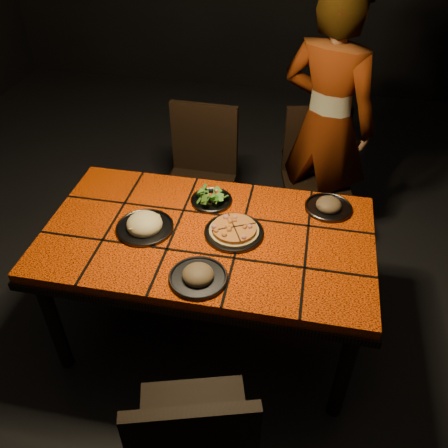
% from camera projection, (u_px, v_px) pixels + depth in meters
% --- Properties ---
extents(room_shell, '(6.04, 7.04, 3.08)m').
position_uv_depth(room_shell, '(203.00, 85.00, 1.83)').
color(room_shell, black).
rests_on(room_shell, ground).
extents(dining_table, '(1.62, 0.92, 0.75)m').
position_uv_depth(dining_table, '(208.00, 245.00, 2.35)').
color(dining_table, '#EC4307').
rests_on(dining_table, ground).
extents(chair_near, '(0.53, 0.53, 0.94)m').
position_uv_depth(chair_near, '(194.00, 442.00, 1.72)').
color(chair_near, black).
rests_on(chair_near, ground).
extents(chair_far_left, '(0.45, 0.45, 0.97)m').
position_uv_depth(chair_far_left, '(201.00, 170.00, 3.10)').
color(chair_far_left, black).
rests_on(chair_far_left, ground).
extents(chair_far_right, '(0.50, 0.50, 0.93)m').
position_uv_depth(chair_far_right, '(316.00, 169.00, 3.14)').
color(chair_far_right, black).
rests_on(chair_far_right, ground).
extents(diner, '(0.73, 0.63, 1.71)m').
position_uv_depth(diner, '(326.00, 124.00, 2.96)').
color(diner, brown).
rests_on(diner, ground).
extents(plate_pizza, '(0.32, 0.32, 0.04)m').
position_uv_depth(plate_pizza, '(234.00, 231.00, 2.29)').
color(plate_pizza, '#36363B').
rests_on(plate_pizza, dining_table).
extents(plate_pasta, '(0.28, 0.28, 0.09)m').
position_uv_depth(plate_pasta, '(145.00, 225.00, 2.31)').
color(plate_pasta, '#36363B').
rests_on(plate_pasta, dining_table).
extents(plate_salad, '(0.22, 0.22, 0.07)m').
position_uv_depth(plate_salad, '(211.00, 198.00, 2.49)').
color(plate_salad, '#36363B').
rests_on(plate_salad, dining_table).
extents(plate_mushroom_a, '(0.26, 0.26, 0.08)m').
position_uv_depth(plate_mushroom_a, '(198.00, 275.00, 2.05)').
color(plate_mushroom_a, '#36363B').
rests_on(plate_mushroom_a, dining_table).
extents(plate_mushroom_b, '(0.24, 0.24, 0.08)m').
position_uv_depth(plate_mushroom_b, '(329.00, 206.00, 2.44)').
color(plate_mushroom_b, '#36363B').
rests_on(plate_mushroom_b, dining_table).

